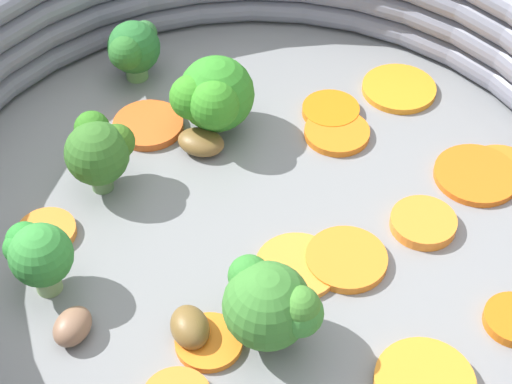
{
  "coord_description": "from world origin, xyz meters",
  "views": [
    {
      "loc": [
        -0.29,
        0.06,
        0.33
      ],
      "look_at": [
        0.0,
        0.0,
        0.03
      ],
      "focal_mm": 60.0,
      "sensor_mm": 36.0,
      "label": 1
    }
  ],
  "objects_px": {
    "broccoli_floret_0": "(133,48)",
    "mushroom_piece_2": "(73,326)",
    "broccoli_floret_2": "(99,150)",
    "carrot_slice_2": "(331,110)",
    "carrot_slice_5": "(423,223)",
    "carrot_slice_9": "(297,266)",
    "broccoli_floret_3": "(37,254)",
    "carrot_slice_13": "(337,133)",
    "mushroom_piece_0": "(190,327)",
    "carrot_slice_3": "(47,231)",
    "mushroom_piece_1": "(201,142)",
    "carrot_slice_0": "(399,89)",
    "carrot_slice_12": "(479,180)",
    "carrot_slice_7": "(424,383)",
    "carrot_slice_10": "(209,342)",
    "carrot_slice_8": "(148,125)",
    "carrot_slice_6": "(346,259)",
    "broccoli_floret_4": "(213,96)",
    "skillet": "(256,222)",
    "broccoli_floret_1": "(271,305)",
    "carrot_slice_11": "(499,166)"
  },
  "relations": [
    {
      "from": "carrot_slice_6",
      "to": "mushroom_piece_2",
      "type": "height_order",
      "value": "mushroom_piece_2"
    },
    {
      "from": "carrot_slice_10",
      "to": "broccoli_floret_4",
      "type": "distance_m",
      "value": 0.14
    },
    {
      "from": "carrot_slice_9",
      "to": "carrot_slice_11",
      "type": "relative_size",
      "value": 1.06
    },
    {
      "from": "broccoli_floret_3",
      "to": "mushroom_piece_2",
      "type": "xyz_separation_m",
      "value": [
        -0.03,
        -0.01,
        -0.02
      ]
    },
    {
      "from": "carrot_slice_3",
      "to": "mushroom_piece_1",
      "type": "xyz_separation_m",
      "value": [
        0.04,
        -0.08,
        0.0
      ]
    },
    {
      "from": "broccoli_floret_4",
      "to": "mushroom_piece_2",
      "type": "bearing_deg",
      "value": 144.71
    },
    {
      "from": "carrot_slice_6",
      "to": "carrot_slice_10",
      "type": "height_order",
      "value": "same"
    },
    {
      "from": "carrot_slice_6",
      "to": "broccoli_floret_2",
      "type": "height_order",
      "value": "broccoli_floret_2"
    },
    {
      "from": "carrot_slice_11",
      "to": "broccoli_floret_4",
      "type": "xyz_separation_m",
      "value": [
        0.06,
        0.14,
        0.02
      ]
    },
    {
      "from": "carrot_slice_2",
      "to": "mushroom_piece_0",
      "type": "bearing_deg",
      "value": 142.49
    },
    {
      "from": "mushroom_piece_0",
      "to": "broccoli_floret_3",
      "type": "bearing_deg",
      "value": 55.32
    },
    {
      "from": "broccoli_floret_3",
      "to": "carrot_slice_0",
      "type": "bearing_deg",
      "value": -64.01
    },
    {
      "from": "carrot_slice_5",
      "to": "broccoli_floret_0",
      "type": "distance_m",
      "value": 0.19
    },
    {
      "from": "carrot_slice_2",
      "to": "carrot_slice_5",
      "type": "distance_m",
      "value": 0.1
    },
    {
      "from": "carrot_slice_11",
      "to": "broccoli_floret_3",
      "type": "height_order",
      "value": "broccoli_floret_3"
    },
    {
      "from": "mushroom_piece_2",
      "to": "mushroom_piece_0",
      "type": "bearing_deg",
      "value": -103.31
    },
    {
      "from": "carrot_slice_8",
      "to": "mushroom_piece_0",
      "type": "distance_m",
      "value": 0.14
    },
    {
      "from": "carrot_slice_8",
      "to": "carrot_slice_2",
      "type": "bearing_deg",
      "value": -95.37
    },
    {
      "from": "carrot_slice_10",
      "to": "broccoli_floret_0",
      "type": "distance_m",
      "value": 0.2
    },
    {
      "from": "mushroom_piece_0",
      "to": "mushroom_piece_1",
      "type": "xyz_separation_m",
      "value": [
        0.12,
        -0.03,
        -0.0
      ]
    },
    {
      "from": "carrot_slice_7",
      "to": "carrot_slice_12",
      "type": "xyz_separation_m",
      "value": [
        0.11,
        -0.07,
        -0.0
      ]
    },
    {
      "from": "broccoli_floret_4",
      "to": "mushroom_piece_2",
      "type": "xyz_separation_m",
      "value": [
        -0.12,
        0.09,
        -0.02
      ]
    },
    {
      "from": "carrot_slice_3",
      "to": "carrot_slice_5",
      "type": "xyz_separation_m",
      "value": [
        -0.03,
        -0.18,
        0.0
      ]
    },
    {
      "from": "broccoli_floret_0",
      "to": "mushroom_piece_2",
      "type": "bearing_deg",
      "value": 164.55
    },
    {
      "from": "carrot_slice_9",
      "to": "carrot_slice_7",
      "type": "bearing_deg",
      "value": -153.82
    },
    {
      "from": "carrot_slice_0",
      "to": "broccoli_floret_1",
      "type": "distance_m",
      "value": 0.19
    },
    {
      "from": "carrot_slice_6",
      "to": "mushroom_piece_0",
      "type": "relative_size",
      "value": 1.74
    },
    {
      "from": "skillet",
      "to": "mushroom_piece_0",
      "type": "height_order",
      "value": "mushroom_piece_0"
    },
    {
      "from": "skillet",
      "to": "carrot_slice_0",
      "type": "xyz_separation_m",
      "value": [
        0.08,
        -0.1,
        0.01
      ]
    },
    {
      "from": "carrot_slice_0",
      "to": "carrot_slice_11",
      "type": "distance_m",
      "value": 0.08
    },
    {
      "from": "carrot_slice_5",
      "to": "carrot_slice_7",
      "type": "bearing_deg",
      "value": 160.13
    },
    {
      "from": "carrot_slice_6",
      "to": "carrot_slice_7",
      "type": "distance_m",
      "value": 0.07
    },
    {
      "from": "broccoli_floret_1",
      "to": "carrot_slice_11",
      "type": "bearing_deg",
      "value": -60.77
    },
    {
      "from": "skillet",
      "to": "broccoli_floret_3",
      "type": "relative_size",
      "value": 8.86
    },
    {
      "from": "carrot_slice_0",
      "to": "broccoli_floret_2",
      "type": "relative_size",
      "value": 1.06
    },
    {
      "from": "carrot_slice_3",
      "to": "carrot_slice_10",
      "type": "relative_size",
      "value": 0.97
    },
    {
      "from": "carrot_slice_0",
      "to": "carrot_slice_9",
      "type": "relative_size",
      "value": 1.07
    },
    {
      "from": "broccoli_floret_4",
      "to": "mushroom_piece_1",
      "type": "distance_m",
      "value": 0.03
    },
    {
      "from": "carrot_slice_9",
      "to": "broccoli_floret_3",
      "type": "bearing_deg",
      "value": 82.66
    },
    {
      "from": "carrot_slice_5",
      "to": "carrot_slice_12",
      "type": "bearing_deg",
      "value": -59.97
    },
    {
      "from": "broccoli_floret_2",
      "to": "mushroom_piece_0",
      "type": "xyz_separation_m",
      "value": [
        -0.1,
        -0.03,
        -0.02
      ]
    },
    {
      "from": "broccoli_floret_2",
      "to": "mushroom_piece_2",
      "type": "relative_size",
      "value": 1.94
    },
    {
      "from": "broccoli_floret_3",
      "to": "mushroom_piece_0",
      "type": "distance_m",
      "value": 0.08
    },
    {
      "from": "carrot_slice_11",
      "to": "mushroom_piece_2",
      "type": "relative_size",
      "value": 1.8
    },
    {
      "from": "carrot_slice_5",
      "to": "carrot_slice_13",
      "type": "distance_m",
      "value": 0.08
    },
    {
      "from": "carrot_slice_0",
      "to": "carrot_slice_12",
      "type": "bearing_deg",
      "value": -168.83
    },
    {
      "from": "skillet",
      "to": "carrot_slice_13",
      "type": "relative_size",
      "value": 9.43
    },
    {
      "from": "carrot_slice_6",
      "to": "broccoli_floret_0",
      "type": "xyz_separation_m",
      "value": [
        0.16,
        0.08,
        0.02
      ]
    },
    {
      "from": "carrot_slice_8",
      "to": "carrot_slice_13",
      "type": "bearing_deg",
      "value": -105.65
    },
    {
      "from": "carrot_slice_0",
      "to": "broccoli_floret_2",
      "type": "distance_m",
      "value": 0.18
    }
  ]
}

